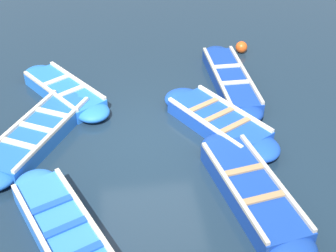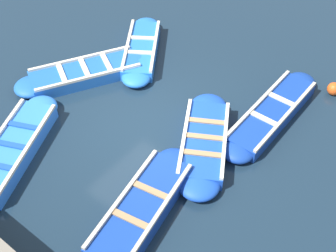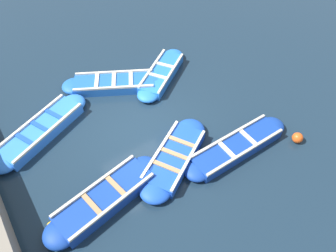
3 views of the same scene
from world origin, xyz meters
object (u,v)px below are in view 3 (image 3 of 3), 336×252
boat_far_corner (237,147)px  boat_bow_out (161,74)px  boat_tucked (105,199)px  buoy_orange_near (52,226)px  boat_mid_row (41,130)px  boat_broadside (114,84)px  buoy_yellow_far (297,138)px  boat_outer_right (174,157)px

boat_far_corner → boat_bow_out: size_ratio=1.22×
boat_tucked → buoy_orange_near: 1.49m
boat_mid_row → boat_broadside: boat_mid_row is taller
boat_broadside → boat_tucked: bearing=-120.7°
boat_mid_row → boat_far_corner: bearing=-40.2°
buoy_yellow_far → boat_outer_right: bearing=157.2°
boat_far_corner → buoy_yellow_far: boat_far_corner is taller
boat_broadside → buoy_orange_near: 5.64m
boat_far_corner → boat_outer_right: (-1.84, 0.75, 0.01)m
boat_broadside → buoy_yellow_far: boat_broadside is taller
boat_tucked → boat_broadside: boat_tucked is taller
boat_broadside → boat_bow_out: bearing=-15.7°
boat_mid_row → boat_bow_out: 4.80m
boat_outer_right → buoy_yellow_far: bearing=-22.8°
buoy_yellow_far → buoy_orange_near: bearing=168.5°
boat_bow_out → boat_broadside: bearing=164.3°
boat_bow_out → boat_tucked: bearing=-139.3°
boat_far_corner → boat_bow_out: boat_far_corner is taller
boat_mid_row → buoy_orange_near: bearing=-105.3°
buoy_yellow_far → boat_mid_row: bearing=143.9°
boat_tucked → boat_outer_right: 2.36m
boat_far_corner → boat_outer_right: size_ratio=1.14×
boat_tucked → buoy_orange_near: boat_tucked is taller
boat_outer_right → boat_broadside: 4.02m
boat_tucked → boat_mid_row: 3.44m
boat_bow_out → buoy_yellow_far: size_ratio=9.25×
buoy_yellow_far → boat_broadside: bearing=122.9°
boat_mid_row → boat_outer_right: 4.42m
boat_mid_row → boat_broadside: (3.03, 0.73, -0.01)m
boat_broadside → buoy_yellow_far: size_ratio=10.97×
boat_mid_row → boat_bow_out: bearing=2.8°
boat_far_corner → boat_tucked: size_ratio=1.03×
boat_far_corner → buoy_yellow_far: bearing=-23.4°
boat_mid_row → buoy_orange_near: (-0.90, -3.31, -0.05)m
boat_mid_row → buoy_orange_near: size_ratio=14.10×
buoy_orange_near → boat_tucked: bearing=-3.2°
boat_tucked → buoy_yellow_far: 6.22m
boat_outer_right → boat_broadside: (0.08, 4.02, -0.01)m
boat_bow_out → boat_outer_right: boat_outer_right is taller
boat_tucked → boat_bow_out: bearing=40.7°
boat_broadside → boat_mid_row: bearing=-166.4°
boat_tucked → buoy_yellow_far: (6.05, -1.45, -0.03)m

